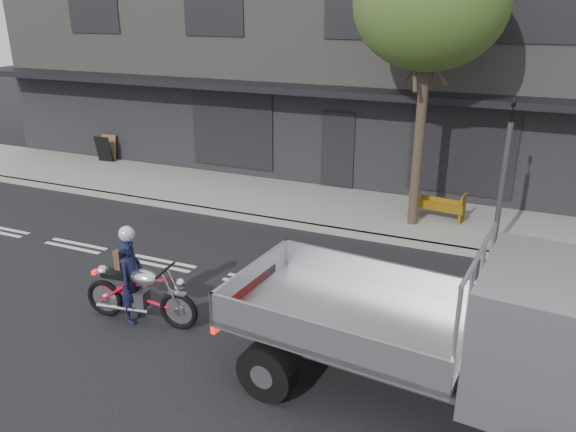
# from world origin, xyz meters

# --- Properties ---
(ground) EXTENTS (80.00, 80.00, 0.00)m
(ground) POSITION_xyz_m (0.00, 0.00, 0.00)
(ground) COLOR black
(ground) RESTS_ON ground
(sidewalk) EXTENTS (32.00, 3.20, 0.15)m
(sidewalk) POSITION_xyz_m (0.00, 4.70, 0.07)
(sidewalk) COLOR gray
(sidewalk) RESTS_ON ground
(kerb) EXTENTS (32.00, 0.20, 0.15)m
(kerb) POSITION_xyz_m (0.00, 3.10, 0.07)
(kerb) COLOR gray
(kerb) RESTS_ON ground
(building_main) EXTENTS (26.00, 10.00, 8.00)m
(building_main) POSITION_xyz_m (0.00, 11.30, 4.00)
(building_main) COLOR slate
(building_main) RESTS_ON ground
(street_tree) EXTENTS (3.40, 3.40, 6.74)m
(street_tree) POSITION_xyz_m (2.20, 4.20, 5.28)
(street_tree) COLOR #382B21
(street_tree) RESTS_ON ground
(traffic_light_pole) EXTENTS (0.12, 0.12, 3.50)m
(traffic_light_pole) POSITION_xyz_m (4.20, 3.35, 1.65)
(traffic_light_pole) COLOR #2D2D30
(traffic_light_pole) RESTS_ON ground
(motorcycle) EXTENTS (2.19, 0.64, 1.13)m
(motorcycle) POSITION_xyz_m (-1.31, -2.12, 0.58)
(motorcycle) COLOR black
(motorcycle) RESTS_ON ground
(rider) EXTENTS (0.42, 0.59, 1.54)m
(rider) POSITION_xyz_m (-1.46, -2.12, 0.77)
(rider) COLOR black
(rider) RESTS_ON ground
(flatbed_ute) EXTENTS (5.54, 2.67, 2.48)m
(flatbed_ute) POSITION_xyz_m (4.75, -2.43, 1.42)
(flatbed_ute) COLOR black
(flatbed_ute) RESTS_ON ground
(construction_barrier) EXTENTS (1.40, 0.70, 0.75)m
(construction_barrier) POSITION_xyz_m (2.69, 4.52, 0.53)
(construction_barrier) COLOR orange
(construction_barrier) RESTS_ON sidewalk
(sandwich_board) EXTENTS (0.59, 0.41, 0.90)m
(sandwich_board) POSITION_xyz_m (-8.86, 5.83, 0.60)
(sandwich_board) COLOR black
(sandwich_board) RESTS_ON sidewalk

